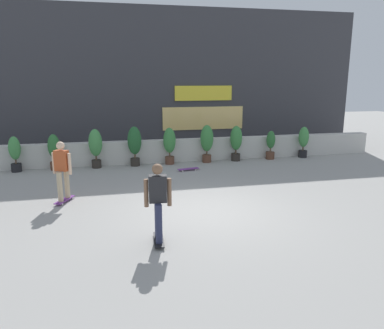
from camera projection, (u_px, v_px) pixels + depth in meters
ground_plane at (205, 211)px, 9.82m from camera, size 48.00×48.00×0.00m
planter_wall at (168, 151)px, 15.42m from camera, size 18.00×0.40×0.90m
building_backdrop at (154, 79)px, 18.59m from camera, size 20.00×2.08×6.50m
potted_plant_0 at (15, 152)px, 13.73m from camera, size 0.41×0.41×1.30m
potted_plant_1 at (54, 150)px, 14.01m from camera, size 0.43×0.43×1.33m
potted_plant_2 at (96, 145)px, 14.30m from camera, size 0.50×0.50×1.48m
potted_plant_3 at (135, 143)px, 14.60m from camera, size 0.53×0.53×1.53m
potted_plant_4 at (170, 143)px, 14.91m from camera, size 0.49×0.49×1.44m
potted_plant_5 at (207, 141)px, 15.22m from camera, size 0.52×0.52×1.51m
potted_plant_6 at (236, 141)px, 15.50m from camera, size 0.48×0.48×1.44m
potted_plant_7 at (271, 144)px, 15.87m from camera, size 0.36×0.36×1.19m
potted_plant_8 at (304, 140)px, 16.16m from camera, size 0.42×0.42×1.32m
skater_far_right at (62, 169)px, 10.34m from camera, size 0.52×0.81×1.70m
skater_far_left at (158, 200)px, 7.77m from camera, size 0.56×0.81×1.70m
skateboard_near_camera at (188, 169)px, 14.04m from camera, size 0.82×0.35×0.08m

